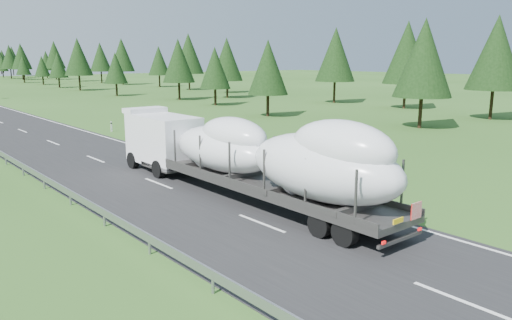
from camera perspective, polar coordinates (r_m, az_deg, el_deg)
ground at (r=21.57m, az=0.61°, el=-7.29°), size 400.00×400.00×0.00m
tree_line_right at (r=138.60m, az=-17.37°, el=11.09°), size 27.10×318.10×12.42m
boat_truck at (r=24.52m, az=-0.71°, el=0.85°), size 3.32×20.45×4.59m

